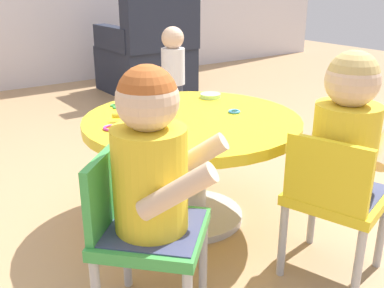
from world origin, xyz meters
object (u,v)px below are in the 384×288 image
(child_chair_right, at_px, (334,198))
(craft_scissors, at_px, (122,106))
(craft_table, at_px, (192,143))
(rolling_pin, at_px, (142,116))
(seated_child_left, at_px, (151,159))
(armchair_dark, at_px, (148,58))
(toddler_standing, at_px, (173,70))
(child_chair_left, at_px, (141,230))
(seated_child_right, at_px, (347,130))

(child_chair_right, xyz_separation_m, craft_scissors, (-0.32, 0.92, 0.16))
(craft_table, bearing_deg, rolling_pin, 162.12)
(craft_table, xyz_separation_m, seated_child_left, (-0.44, -0.44, 0.18))
(seated_child_left, height_order, rolling_pin, seated_child_left)
(craft_table, relative_size, seated_child_left, 1.74)
(seated_child_left, height_order, craft_scissors, seated_child_left)
(armchair_dark, relative_size, craft_scissors, 6.14)
(toddler_standing, bearing_deg, child_chair_left, -125.36)
(seated_child_left, bearing_deg, rolling_pin, 63.88)
(seated_child_left, relative_size, rolling_pin, 2.55)
(seated_child_right, xyz_separation_m, armchair_dark, (0.82, 2.74, -0.22))
(toddler_standing, relative_size, rolling_pin, 3.36)
(craft_table, xyz_separation_m, craft_scissors, (-0.16, 0.31, 0.11))
(child_chair_right, height_order, seated_child_right, seated_child_right)
(child_chair_right, relative_size, toddler_standing, 0.80)
(armchair_dark, bearing_deg, child_chair_left, -120.22)
(child_chair_left, bearing_deg, toddler_standing, 54.64)
(craft_table, height_order, child_chair_left, child_chair_left)
(seated_child_left, bearing_deg, child_chair_right, -15.35)
(seated_child_left, xyz_separation_m, rolling_pin, (0.25, 0.50, -0.04))
(seated_child_left, xyz_separation_m, seated_child_right, (0.64, -0.15, 0.00))
(seated_child_right, bearing_deg, child_chair_left, 164.79)
(craft_scissors, bearing_deg, child_chair_left, -113.27)
(armchair_dark, distance_m, craft_scissors, 2.19)
(toddler_standing, bearing_deg, rolling_pin, -127.21)
(rolling_pin, bearing_deg, armchair_dark, 59.75)
(child_chair_right, height_order, armchair_dark, armchair_dark)
(child_chair_left, xyz_separation_m, toddler_standing, (1.22, 1.72, 0.05))
(seated_child_right, bearing_deg, armchair_dark, 73.28)
(craft_table, xyz_separation_m, rolling_pin, (-0.20, 0.06, 0.14))
(child_chair_left, bearing_deg, craft_scissors, 66.73)
(craft_table, distance_m, rolling_pin, 0.25)
(armchair_dark, bearing_deg, craft_scissors, -122.72)
(child_chair_left, bearing_deg, craft_table, 41.06)
(craft_table, distance_m, seated_child_left, 0.65)
(craft_scissors, bearing_deg, seated_child_right, -68.51)
(child_chair_left, height_order, seated_child_right, seated_child_right)
(child_chair_right, relative_size, seated_child_right, 1.05)
(craft_table, distance_m, seated_child_right, 0.65)
(craft_table, xyz_separation_m, armchair_dark, (1.02, 2.15, -0.04))
(craft_table, xyz_separation_m, child_chair_right, (0.16, -0.60, -0.05))
(seated_child_left, height_order, seated_child_right, same)
(child_chair_right, bearing_deg, rolling_pin, 118.03)
(seated_child_right, bearing_deg, seated_child_left, 166.56)
(craft_table, bearing_deg, craft_scissors, 117.00)
(seated_child_left, bearing_deg, child_chair_left, 134.26)
(craft_table, height_order, seated_child_left, seated_child_left)
(seated_child_left, relative_size, armchair_dark, 0.60)
(craft_table, xyz_separation_m, child_chair_left, (-0.47, -0.41, -0.05))
(child_chair_left, relative_size, toddler_standing, 0.80)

